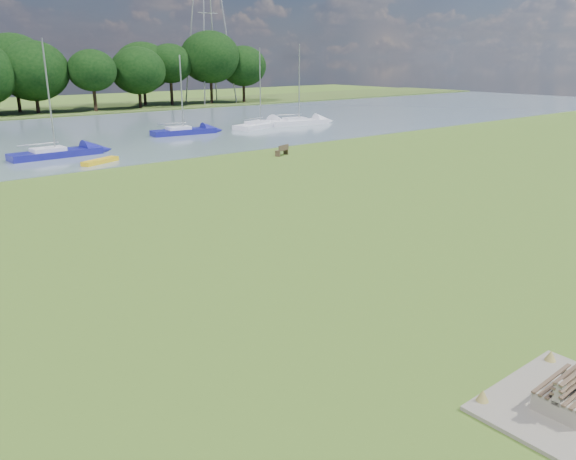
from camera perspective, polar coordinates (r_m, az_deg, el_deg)
ground at (r=23.85m, az=-5.09°, el=-2.48°), size 220.00×220.00×0.00m
concrete_pad at (r=15.50m, az=26.71°, el=-15.68°), size 4.20×3.20×0.10m
bench_pair at (r=15.27m, az=26.95°, el=-14.20°), size 1.92×1.17×1.02m
riverbank_bench at (r=47.91m, az=-0.58°, el=8.12°), size 1.55×0.90×0.92m
kayak at (r=46.49m, az=-18.54°, el=6.65°), size 3.35×2.10×0.33m
sailboat_1 at (r=67.49m, az=-2.84°, el=10.77°), size 8.33×4.61×8.98m
sailboat_5 at (r=70.17m, az=1.06°, el=11.09°), size 7.74×3.42×9.45m
sailboat_7 at (r=50.66m, az=-22.64°, el=7.41°), size 7.40×2.43×9.39m
sailboat_8 at (r=61.99m, az=-10.64°, el=9.99°), size 7.08×2.72×8.16m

